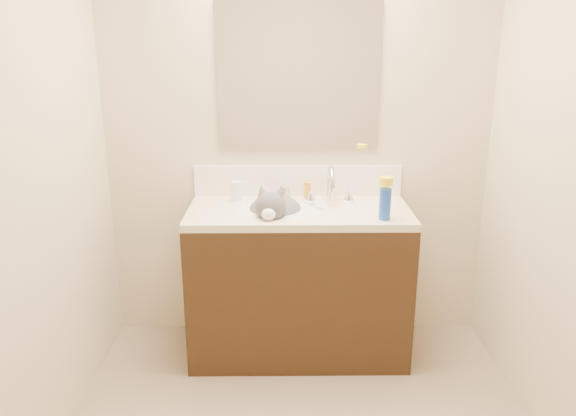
{
  "coord_description": "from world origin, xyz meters",
  "views": [
    {
      "loc": [
        -0.09,
        -1.92,
        1.76
      ],
      "look_at": [
        -0.06,
        0.92,
        0.88
      ],
      "focal_mm": 35.0,
      "sensor_mm": 36.0,
      "label": 1
    }
  ],
  "objects_px": {
    "amber_bottle": "(307,190)",
    "spray_can": "(385,204)",
    "basin": "(277,223)",
    "cat": "(275,214)",
    "vanity_cabinet": "(299,285)",
    "pill_bottle": "(236,191)",
    "faucet": "(330,187)",
    "silver_jar": "(284,192)"
  },
  "relations": [
    {
      "from": "silver_jar",
      "to": "spray_can",
      "type": "distance_m",
      "value": 0.65
    },
    {
      "from": "faucet",
      "to": "amber_bottle",
      "type": "height_order",
      "value": "faucet"
    },
    {
      "from": "silver_jar",
      "to": "basin",
      "type": "bearing_deg",
      "value": -99.13
    },
    {
      "from": "basin",
      "to": "cat",
      "type": "relative_size",
      "value": 1.01
    },
    {
      "from": "spray_can",
      "to": "faucet",
      "type": "bearing_deg",
      "value": 127.77
    },
    {
      "from": "vanity_cabinet",
      "to": "silver_jar",
      "type": "height_order",
      "value": "silver_jar"
    },
    {
      "from": "basin",
      "to": "spray_can",
      "type": "relative_size",
      "value": 2.77
    },
    {
      "from": "faucet",
      "to": "pill_bottle",
      "type": "bearing_deg",
      "value": 176.75
    },
    {
      "from": "vanity_cabinet",
      "to": "cat",
      "type": "xyz_separation_m",
      "value": [
        -0.13,
        -0.01,
        0.43
      ]
    },
    {
      "from": "cat",
      "to": "amber_bottle",
      "type": "distance_m",
      "value": 0.3
    },
    {
      "from": "faucet",
      "to": "silver_jar",
      "type": "distance_m",
      "value": 0.28
    },
    {
      "from": "basin",
      "to": "vanity_cabinet",
      "type": "bearing_deg",
      "value": 14.04
    },
    {
      "from": "amber_bottle",
      "to": "spray_can",
      "type": "xyz_separation_m",
      "value": [
        0.38,
        -0.4,
        0.04
      ]
    },
    {
      "from": "vanity_cabinet",
      "to": "pill_bottle",
      "type": "height_order",
      "value": "pill_bottle"
    },
    {
      "from": "pill_bottle",
      "to": "amber_bottle",
      "type": "xyz_separation_m",
      "value": [
        0.4,
        0.04,
        -0.01
      ]
    },
    {
      "from": "silver_jar",
      "to": "vanity_cabinet",
      "type": "bearing_deg",
      "value": -69.25
    },
    {
      "from": "silver_jar",
      "to": "amber_bottle",
      "type": "relative_size",
      "value": 0.73
    },
    {
      "from": "cat",
      "to": "amber_bottle",
      "type": "bearing_deg",
      "value": 58.29
    },
    {
      "from": "pill_bottle",
      "to": "spray_can",
      "type": "bearing_deg",
      "value": -24.32
    },
    {
      "from": "basin",
      "to": "amber_bottle",
      "type": "relative_size",
      "value": 4.91
    },
    {
      "from": "pill_bottle",
      "to": "basin",
      "type": "bearing_deg",
      "value": -40.63
    },
    {
      "from": "pill_bottle",
      "to": "amber_bottle",
      "type": "relative_size",
      "value": 1.21
    },
    {
      "from": "pill_bottle",
      "to": "amber_bottle",
      "type": "height_order",
      "value": "pill_bottle"
    },
    {
      "from": "vanity_cabinet",
      "to": "basin",
      "type": "relative_size",
      "value": 2.67
    },
    {
      "from": "amber_bottle",
      "to": "spray_can",
      "type": "distance_m",
      "value": 0.55
    },
    {
      "from": "vanity_cabinet",
      "to": "basin",
      "type": "height_order",
      "value": "basin"
    },
    {
      "from": "pill_bottle",
      "to": "silver_jar",
      "type": "height_order",
      "value": "pill_bottle"
    },
    {
      "from": "cat",
      "to": "pill_bottle",
      "type": "relative_size",
      "value": 4.02
    },
    {
      "from": "cat",
      "to": "spray_can",
      "type": "distance_m",
      "value": 0.6
    },
    {
      "from": "silver_jar",
      "to": "spray_can",
      "type": "xyz_separation_m",
      "value": [
        0.51,
        -0.4,
        0.05
      ]
    },
    {
      "from": "cat",
      "to": "vanity_cabinet",
      "type": "bearing_deg",
      "value": 13.09
    },
    {
      "from": "amber_bottle",
      "to": "spray_can",
      "type": "bearing_deg",
      "value": -46.45
    },
    {
      "from": "vanity_cabinet",
      "to": "basin",
      "type": "xyz_separation_m",
      "value": [
        -0.12,
        -0.03,
        0.38
      ]
    },
    {
      "from": "vanity_cabinet",
      "to": "faucet",
      "type": "relative_size",
      "value": 4.29
    },
    {
      "from": "vanity_cabinet",
      "to": "basin",
      "type": "bearing_deg",
      "value": -165.96
    },
    {
      "from": "cat",
      "to": "pill_bottle",
      "type": "distance_m",
      "value": 0.29
    },
    {
      "from": "vanity_cabinet",
      "to": "amber_bottle",
      "type": "xyz_separation_m",
      "value": [
        0.05,
        0.21,
        0.5
      ]
    },
    {
      "from": "vanity_cabinet",
      "to": "cat",
      "type": "distance_m",
      "value": 0.45
    },
    {
      "from": "basin",
      "to": "cat",
      "type": "height_order",
      "value": "cat"
    },
    {
      "from": "vanity_cabinet",
      "to": "basin",
      "type": "distance_m",
      "value": 0.4
    },
    {
      "from": "basin",
      "to": "cat",
      "type": "bearing_deg",
      "value": 121.88
    },
    {
      "from": "basin",
      "to": "pill_bottle",
      "type": "bearing_deg",
      "value": 139.37
    }
  ]
}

